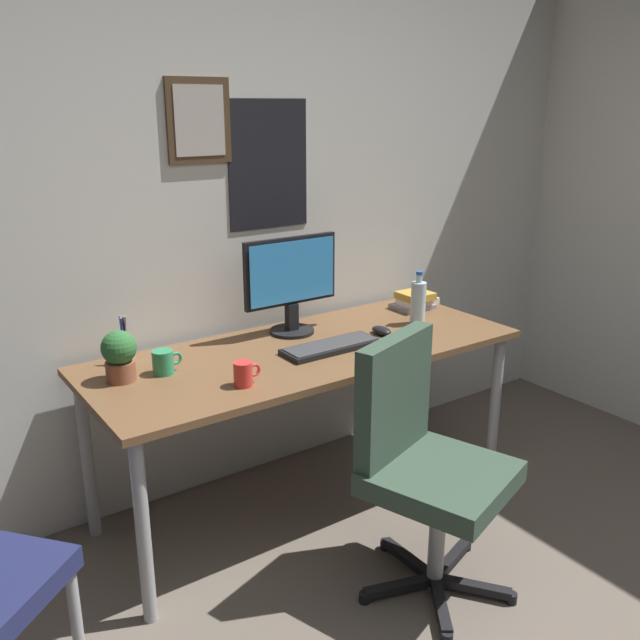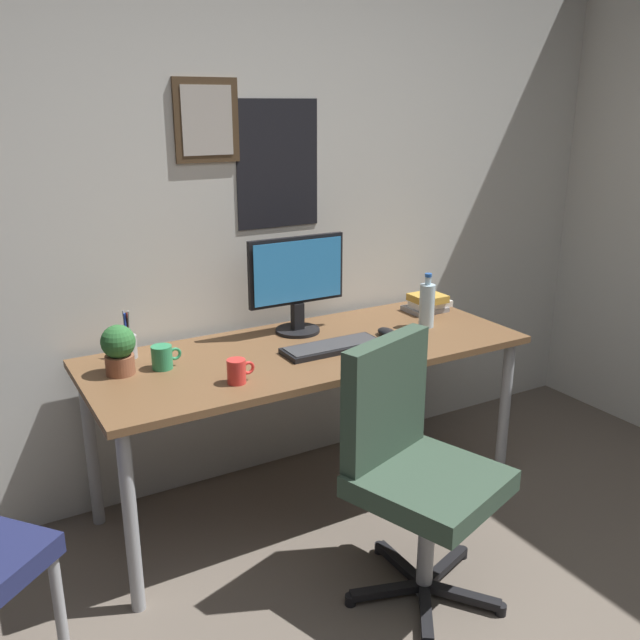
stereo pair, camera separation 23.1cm
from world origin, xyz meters
name	(u,v)px [view 2 (the right image)]	position (x,y,z in m)	size (l,w,h in m)	color
wall_back	(230,205)	(0.00, 2.15, 1.30)	(4.40, 0.10, 2.60)	silver
desk	(308,363)	(0.15, 1.70, 0.67)	(1.86, 0.73, 0.74)	brown
office_chair	(411,459)	(0.19, 1.03, 0.53)	(0.58, 0.60, 0.95)	#334738
monitor	(297,280)	(0.21, 1.91, 0.98)	(0.46, 0.20, 0.43)	black
keyboard	(332,347)	(0.22, 1.63, 0.75)	(0.43, 0.15, 0.03)	black
computer_mouse	(387,332)	(0.52, 1.66, 0.76)	(0.06, 0.11, 0.04)	black
water_bottle	(427,305)	(0.76, 1.68, 0.85)	(0.07, 0.07, 0.25)	silver
coffee_mug_near	(163,357)	(-0.46, 1.78, 0.79)	(0.12, 0.08, 0.09)	#2D8C59
coffee_mug_far	(237,371)	(-0.26, 1.50, 0.79)	(0.11, 0.07, 0.09)	red
potted_plant	(118,348)	(-0.62, 1.80, 0.85)	(0.13, 0.13, 0.19)	brown
pen_cup	(128,345)	(-0.54, 1.96, 0.80)	(0.07, 0.07, 0.20)	#9EA0A5
book_stack_left	(428,303)	(0.92, 1.87, 0.78)	(0.22, 0.17, 0.09)	gray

